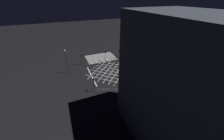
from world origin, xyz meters
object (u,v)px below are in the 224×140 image
Objects in this scene: traffic_light_sw_cross at (123,51)px; street_lamp_east at (66,58)px; traffic_light_median_north at (123,76)px; traffic_light_median_south at (105,54)px; street_lamp_west at (141,42)px; street_tree_near at (131,46)px; traffic_light_nw_cross at (149,70)px; traffic_light_nw_main at (143,72)px; traffic_light_se_cross at (82,57)px; street_lamp_far at (148,70)px; traffic_light_sw_main at (121,51)px; traffic_light_ne_main at (94,83)px.

traffic_light_sw_cross is 0.54× the size of street_lamp_east.
traffic_light_median_south is at bearing -2.28° from traffic_light_median_north.
street_lamp_west is (-26.65, -1.48, 0.89)m from street_lamp_east.
traffic_light_nw_cross is at bearing 74.67° from street_tree_near.
traffic_light_median_north is 7.74m from traffic_light_nw_cross.
traffic_light_sw_cross reaches higher than traffic_light_median_south.
traffic_light_nw_main is 0.80× the size of traffic_light_median_south.
traffic_light_se_cross is 0.41× the size of street_lamp_far.
traffic_light_se_cross is 23.45m from street_lamp_far.
street_lamp_east is (13.34, 3.49, 2.43)m from traffic_light_median_south.
traffic_light_nw_cross is 6.84m from street_lamp_far.
traffic_light_sw_main is 0.45× the size of street_lamp_west.
traffic_light_sw_main is 20.15m from street_lamp_far.
traffic_light_nw_main is at bearing 71.24° from traffic_light_nw_cross.
traffic_light_median_north is 0.79× the size of street_tree_near.
street_lamp_far is 24.15m from street_tree_near.
street_lamp_far is at bearing 8.52° from traffic_light_median_south.
traffic_light_sw_main is at bearing -92.22° from traffic_light_nw_main.
traffic_light_nw_main is 6.78m from street_lamp_far.
traffic_light_nw_main is at bearing 0.28° from traffic_light_ne_main.
traffic_light_nw_main is 22.38m from street_lamp_east.
street_tree_near is (-25.36, -5.89, -1.84)m from street_lamp_east.
street_lamp_far is at bearing -22.79° from traffic_light_ne_main.
traffic_light_sw_cross is at bearing 0.43° from traffic_light_nw_cross.
traffic_light_sw_cross is at bearing -142.68° from traffic_light_sw_main.
traffic_light_se_cross is 0.79× the size of street_tree_near.
traffic_light_sw_cross is 0.42× the size of street_lamp_far.
traffic_light_ne_main is (14.15, 0.07, 0.47)m from traffic_light_nw_main.
traffic_light_se_cross is at bearing -2.41° from traffic_light_sw_main.
traffic_light_sw_cross is 0.81× the size of street_tree_near.
traffic_light_nw_main is 0.81× the size of traffic_light_ne_main.
traffic_light_median_south is 1.01× the size of traffic_light_sw_main.
street_tree_near is at bearing -110.14° from traffic_light_nw_main.
street_lamp_west is (-6.18, -13.42, 3.19)m from traffic_light_nw_cross.
traffic_light_sw_main is 8.00m from street_lamp_west.
street_tree_near reaches higher than traffic_light_sw_main.
street_lamp_west is (-7.65, -12.93, 3.83)m from traffic_light_nw_main.
traffic_light_nw_main is 0.33× the size of street_lamp_far.
traffic_light_sw_main is at bearing 87.59° from traffic_light_se_cross.
traffic_light_nw_cross is 23.81m from street_lamp_east.
traffic_light_median_north is 15.20m from traffic_light_median_south.
street_tree_near is (-4.89, -17.84, 0.46)m from traffic_light_nw_cross.
traffic_light_sw_main is at bearing 24.29° from street_tree_near.
traffic_light_nw_cross is (-7.13, 15.44, 0.13)m from traffic_light_median_south.
street_lamp_east reaches higher than traffic_light_sw_cross.
street_lamp_far reaches higher than traffic_light_nw_main.
traffic_light_median_north reaches higher than traffic_light_nw_main.
street_tree_near is at bearing -35.67° from traffic_light_median_north.
street_lamp_west is (-7.08, 1.80, 3.26)m from traffic_light_sw_main.
street_tree_near is at bearing -73.72° from street_lamp_west.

